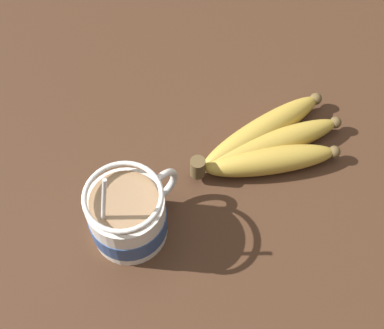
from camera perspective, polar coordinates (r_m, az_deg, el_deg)
table at (r=72.82cm, az=-3.92°, el=-2.39°), size 107.29×107.29×3.52cm
coffee_mug at (r=64.54cm, az=-6.82°, el=-5.46°), size 12.88×9.44×14.83cm
banana_bunch at (r=72.63cm, az=8.10°, el=2.13°), size 22.29×13.90×4.22cm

